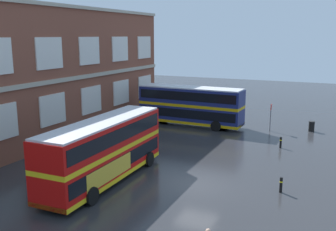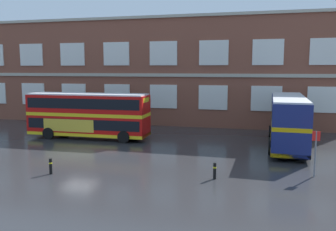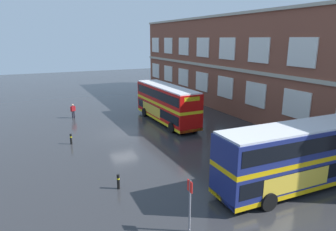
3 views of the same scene
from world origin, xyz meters
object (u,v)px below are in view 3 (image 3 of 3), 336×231
Objects in this scene: double_decker_near at (166,103)px; safety_bollard_west at (118,181)px; double_decker_middle at (298,156)px; bus_stand_flag at (190,201)px; safety_bollard_east at (71,139)px; waiting_passenger at (73,110)px.

double_decker_near is 15.67m from safety_bollard_west.
double_decker_middle reaches higher than safety_bollard_west.
bus_stand_flag reaches higher than safety_bollard_east.
bus_stand_flag reaches higher than waiting_passenger.
safety_bollard_west is at bearing -0.13° from waiting_passenger.
safety_bollard_east is (-14.28, -11.51, -1.66)m from double_decker_middle.
safety_bollard_east is at bearing -74.66° from double_decker_near.
double_decker_middle is at bearing 38.87° from safety_bollard_east.
safety_bollard_west and safety_bollard_east have the same top height.
safety_bollard_east is at bearing -141.13° from double_decker_middle.
double_decker_middle is 25.46m from waiting_passenger.
double_decker_near is 11.62× the size of safety_bollard_east.
safety_bollard_west is (-4.65, -10.02, -1.66)m from double_decker_middle.
double_decker_middle is 11.65× the size of safety_bollard_west.
bus_stand_flag is at bearing -21.94° from double_decker_near.
bus_stand_flag is at bearing 4.35° from waiting_passenger.
waiting_passenger is at bearing 179.87° from safety_bollard_west.
double_decker_middle is at bearing 96.65° from bus_stand_flag.
bus_stand_flag is 2.84× the size of safety_bollard_west.
double_decker_near is 4.09× the size of bus_stand_flag.
safety_bollard_west is (-5.60, -1.89, -1.14)m from bus_stand_flag.
double_decker_near is 11.12m from waiting_passenger.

